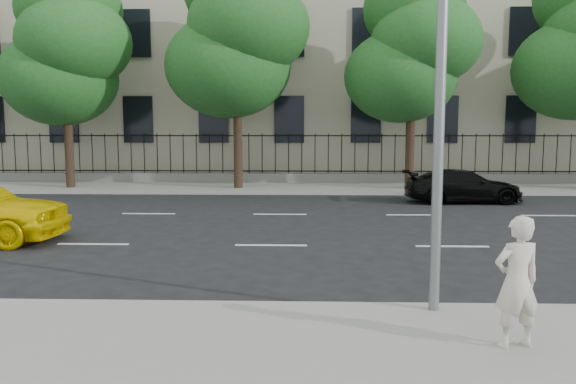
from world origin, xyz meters
The scene contains 11 objects.
ground centered at (0.00, 0.00, 0.00)m, with size 120.00×120.00×0.00m, color black.
near_sidewalk centered at (0.00, -4.00, 0.07)m, with size 60.00×4.00×0.15m, color gray.
far_sidewalk centered at (0.00, 14.00, 0.07)m, with size 60.00×4.00×0.15m, color gray.
lane_markings centered at (0.00, 4.75, 0.01)m, with size 49.60×4.62×0.01m, color silver, non-canonical shape.
masonry_building centered at (0.00, 22.95, 9.02)m, with size 34.60×12.11×18.50m.
iron_fence centered at (0.00, 15.70, 0.65)m, with size 30.00×0.50×2.20m.
tree_b centered at (-8.96, 13.36, 5.84)m, with size 5.53×5.12×8.97m.
tree_c centered at (-1.96, 13.36, 6.41)m, with size 5.89×5.50×9.80m.
tree_d centered at (5.04, 13.36, 5.84)m, with size 5.34×4.94×8.84m.
black_sedan centered at (6.27, 9.91, 0.58)m, with size 1.63×4.01×1.16m, color black.
woman_near centered at (3.11, -3.58, 0.90)m, with size 0.54×0.36×1.49m, color beige.
Camera 1 is at (0.75, -9.73, 2.60)m, focal length 35.00 mm.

